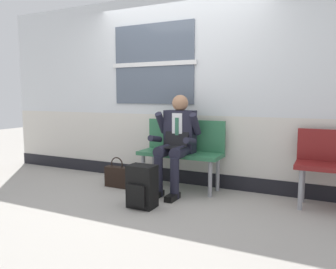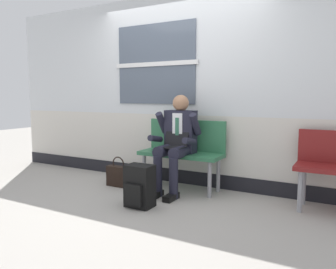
{
  "view_description": "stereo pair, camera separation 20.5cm",
  "coord_description": "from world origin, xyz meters",
  "views": [
    {
      "loc": [
        1.91,
        -3.53,
        1.24
      ],
      "look_at": [
        0.08,
        0.18,
        0.75
      ],
      "focal_mm": 35.32,
      "sensor_mm": 36.0,
      "label": 1
    },
    {
      "loc": [
        2.09,
        -3.44,
        1.24
      ],
      "look_at": [
        0.08,
        0.18,
        0.75
      ],
      "focal_mm": 35.32,
      "sensor_mm": 36.0,
      "label": 2
    }
  ],
  "objects": [
    {
      "name": "backpack",
      "position": [
        0.07,
        -0.47,
        0.23
      ],
      "size": [
        0.3,
        0.25,
        0.47
      ],
      "color": "black",
      "rests_on": "ground"
    },
    {
      "name": "person_seated",
      "position": [
        0.15,
        0.25,
        0.67
      ],
      "size": [
        0.57,
        0.7,
        1.25
      ],
      "color": "#1E1E2D",
      "rests_on": "ground"
    },
    {
      "name": "station_wall",
      "position": [
        -0.01,
        0.73,
        1.31
      ],
      "size": [
        6.23,
        0.16,
        2.63
      ],
      "color": "silver",
      "rests_on": "ground"
    },
    {
      "name": "bench_with_person",
      "position": [
        0.15,
        0.45,
        0.54
      ],
      "size": [
        1.1,
        0.42,
        0.91
      ],
      "color": "#2D6B47",
      "rests_on": "ground"
    },
    {
      "name": "handbag",
      "position": [
        -0.65,
        0.09,
        0.15
      ],
      "size": [
        0.35,
        0.11,
        0.41
      ],
      "color": "black",
      "rests_on": "ground"
    },
    {
      "name": "ground_plane",
      "position": [
        0.0,
        0.0,
        0.0
      ],
      "size": [
        18.0,
        18.0,
        0.0
      ],
      "primitive_type": "plane",
      "color": "#9E9991"
    }
  ]
}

